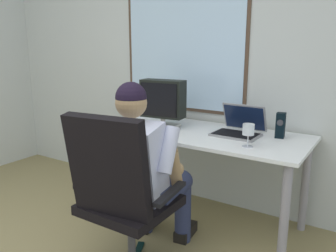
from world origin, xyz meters
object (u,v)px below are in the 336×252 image
object	(u,v)px
desk	(200,145)
laptop	(240,127)
person_seated	(143,168)
desk_speaker	(280,125)
crt_monitor	(163,100)
wine_glass	(248,131)
office_chair	(120,190)

from	to	relation	value
desk	laptop	world-z (taller)	laptop
person_seated	desk_speaker	distance (m)	1.06
person_seated	desk_speaker	xyz separation A→B (m)	(0.65, 0.81, 0.21)
desk	person_seated	xyz separation A→B (m)	(-0.07, -0.66, -0.01)
crt_monitor	laptop	world-z (taller)	crt_monitor
crt_monitor	wine_glass	size ratio (longest dim) A/B	2.48
person_seated	crt_monitor	size ratio (longest dim) A/B	3.12
desk	desk_speaker	distance (m)	0.63
desk	laptop	bearing A→B (deg)	19.27
person_seated	wine_glass	xyz separation A→B (m)	(0.53, 0.46, 0.23)
desk	laptop	size ratio (longest dim) A/B	4.75
person_seated	crt_monitor	world-z (taller)	person_seated
office_chair	wine_glass	world-z (taller)	office_chair
person_seated	laptop	xyz separation A→B (m)	(0.36, 0.76, 0.18)
laptop	wine_glass	distance (m)	0.35
crt_monitor	desk_speaker	xyz separation A→B (m)	(0.92, 0.17, -0.13)
office_chair	laptop	world-z (taller)	office_chair
office_chair	person_seated	bearing A→B (deg)	96.38
person_seated	crt_monitor	bearing A→B (deg)	112.96
laptop	desk_speaker	world-z (taller)	laptop
desk	office_chair	bearing A→B (deg)	-92.53
desk	person_seated	bearing A→B (deg)	-96.20
crt_monitor	office_chair	bearing A→B (deg)	-71.67
laptop	wine_glass	world-z (taller)	laptop
desk	wine_glass	bearing A→B (deg)	-22.86
office_chair	person_seated	distance (m)	0.28
wine_glass	crt_monitor	bearing A→B (deg)	167.24
wine_glass	desk_speaker	world-z (taller)	desk_speaker
office_chair	desk_speaker	xyz separation A→B (m)	(0.62, 1.08, 0.25)
desk	office_chair	world-z (taller)	office_chair
office_chair	desk_speaker	distance (m)	1.27
desk	desk_speaker	bearing A→B (deg)	15.35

